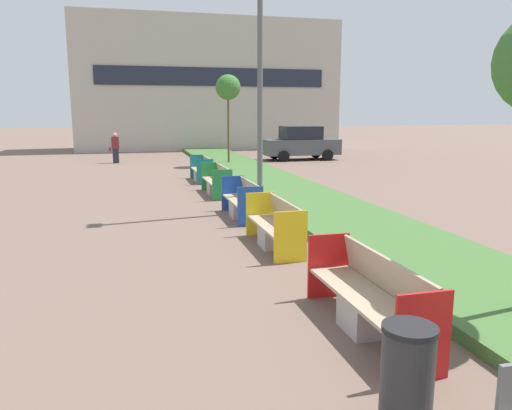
{
  "coord_description": "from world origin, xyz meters",
  "views": [
    {
      "loc": [
        -1.84,
        2.26,
        2.67
      ],
      "look_at": [
        0.9,
        12.91,
        0.6
      ],
      "focal_mm": 35.0,
      "sensor_mm": 36.0,
      "label": 1
    }
  ],
  "objects_px": {
    "bench_yellow_frame": "(276,229)",
    "parked_car_distant": "(301,143)",
    "bench_teal_frame": "(202,172)",
    "pedestrian_walking": "(115,148)",
    "bench_blue_frame": "(242,203)",
    "litter_bin": "(407,380)",
    "bench_green_frame": "(217,183)",
    "street_lamp_post": "(260,48)",
    "bench_red_frame": "(369,302)",
    "sapling_tree_far": "(228,88)"
  },
  "relations": [
    {
      "from": "bench_blue_frame",
      "to": "street_lamp_post",
      "type": "xyz_separation_m",
      "value": [
        0.61,
        0.57,
        3.9
      ]
    },
    {
      "from": "parked_car_distant",
      "to": "sapling_tree_far",
      "type": "bearing_deg",
      "value": -155.76
    },
    {
      "from": "bench_teal_frame",
      "to": "street_lamp_post",
      "type": "bearing_deg",
      "value": -84.54
    },
    {
      "from": "bench_blue_frame",
      "to": "parked_car_distant",
      "type": "xyz_separation_m",
      "value": [
        6.58,
        14.2,
        0.55
      ]
    },
    {
      "from": "bench_blue_frame",
      "to": "pedestrian_walking",
      "type": "relative_size",
      "value": 1.31
    },
    {
      "from": "sapling_tree_far",
      "to": "parked_car_distant",
      "type": "distance_m",
      "value": 5.72
    },
    {
      "from": "bench_yellow_frame",
      "to": "bench_red_frame",
      "type": "bearing_deg",
      "value": -89.95
    },
    {
      "from": "bench_red_frame",
      "to": "parked_car_distant",
      "type": "bearing_deg",
      "value": 72.71
    },
    {
      "from": "litter_bin",
      "to": "bench_green_frame",
      "type": "bearing_deg",
      "value": 87.11
    },
    {
      "from": "bench_teal_frame",
      "to": "pedestrian_walking",
      "type": "height_order",
      "value": "pedestrian_walking"
    },
    {
      "from": "street_lamp_post",
      "to": "litter_bin",
      "type": "bearing_deg",
      "value": -97.53
    },
    {
      "from": "bench_blue_frame",
      "to": "pedestrian_walking",
      "type": "xyz_separation_m",
      "value": [
        -3.38,
        14.9,
        0.42
      ]
    },
    {
      "from": "bench_yellow_frame",
      "to": "parked_car_distant",
      "type": "relative_size",
      "value": 0.51
    },
    {
      "from": "street_lamp_post",
      "to": "parked_car_distant",
      "type": "relative_size",
      "value": 1.84
    },
    {
      "from": "street_lamp_post",
      "to": "pedestrian_walking",
      "type": "bearing_deg",
      "value": 105.58
    },
    {
      "from": "bench_yellow_frame",
      "to": "sapling_tree_far",
      "type": "height_order",
      "value": "sapling_tree_far"
    },
    {
      "from": "pedestrian_walking",
      "to": "bench_red_frame",
      "type": "bearing_deg",
      "value": -81.18
    },
    {
      "from": "bench_red_frame",
      "to": "bench_blue_frame",
      "type": "xyz_separation_m",
      "value": [
        -0.0,
        6.94,
        -0.01
      ]
    },
    {
      "from": "bench_green_frame",
      "to": "bench_red_frame",
      "type": "bearing_deg",
      "value": -89.99
    },
    {
      "from": "bench_blue_frame",
      "to": "bench_teal_frame",
      "type": "relative_size",
      "value": 1.03
    },
    {
      "from": "bench_green_frame",
      "to": "parked_car_distant",
      "type": "distance_m",
      "value": 12.42
    },
    {
      "from": "parked_car_distant",
      "to": "street_lamp_post",
      "type": "bearing_deg",
      "value": -114.13
    },
    {
      "from": "street_lamp_post",
      "to": "sapling_tree_far",
      "type": "relative_size",
      "value": 1.75
    },
    {
      "from": "pedestrian_walking",
      "to": "bench_blue_frame",
      "type": "bearing_deg",
      "value": -77.21
    },
    {
      "from": "bench_blue_frame",
      "to": "bench_green_frame",
      "type": "height_order",
      "value": "same"
    },
    {
      "from": "bench_teal_frame",
      "to": "pedestrian_walking",
      "type": "bearing_deg",
      "value": 113.13
    },
    {
      "from": "bench_yellow_frame",
      "to": "litter_bin",
      "type": "relative_size",
      "value": 2.24
    },
    {
      "from": "bench_teal_frame",
      "to": "parked_car_distant",
      "type": "height_order",
      "value": "parked_car_distant"
    },
    {
      "from": "bench_blue_frame",
      "to": "sapling_tree_far",
      "type": "xyz_separation_m",
      "value": [
        2.08,
        12.13,
        3.41
      ]
    },
    {
      "from": "bench_blue_frame",
      "to": "bench_yellow_frame",
      "type": "bearing_deg",
      "value": -89.98
    },
    {
      "from": "bench_blue_frame",
      "to": "bench_green_frame",
      "type": "bearing_deg",
      "value": 89.96
    },
    {
      "from": "bench_red_frame",
      "to": "pedestrian_walking",
      "type": "relative_size",
      "value": 1.55
    },
    {
      "from": "bench_blue_frame",
      "to": "street_lamp_post",
      "type": "bearing_deg",
      "value": 42.85
    },
    {
      "from": "bench_red_frame",
      "to": "pedestrian_walking",
      "type": "height_order",
      "value": "pedestrian_walking"
    },
    {
      "from": "bench_yellow_frame",
      "to": "bench_green_frame",
      "type": "relative_size",
      "value": 0.94
    },
    {
      "from": "litter_bin",
      "to": "bench_yellow_frame",
      "type": "bearing_deg",
      "value": 83.88
    },
    {
      "from": "bench_blue_frame",
      "to": "street_lamp_post",
      "type": "height_order",
      "value": "street_lamp_post"
    },
    {
      "from": "pedestrian_walking",
      "to": "bench_yellow_frame",
      "type": "bearing_deg",
      "value": -79.26
    },
    {
      "from": "bench_yellow_frame",
      "to": "bench_blue_frame",
      "type": "relative_size",
      "value": 1.05
    },
    {
      "from": "pedestrian_walking",
      "to": "parked_car_distant",
      "type": "bearing_deg",
      "value": -4.0
    },
    {
      "from": "bench_green_frame",
      "to": "bench_yellow_frame",
      "type": "bearing_deg",
      "value": -90.01
    },
    {
      "from": "bench_teal_frame",
      "to": "parked_car_distant",
      "type": "xyz_separation_m",
      "value": [
        6.58,
        7.22,
        0.55
      ]
    },
    {
      "from": "bench_teal_frame",
      "to": "bench_yellow_frame",
      "type": "bearing_deg",
      "value": -89.99
    },
    {
      "from": "bench_green_frame",
      "to": "litter_bin",
      "type": "distance_m",
      "value": 12.53
    },
    {
      "from": "bench_yellow_frame",
      "to": "street_lamp_post",
      "type": "distance_m",
      "value": 5.28
    },
    {
      "from": "bench_blue_frame",
      "to": "parked_car_distant",
      "type": "bearing_deg",
      "value": 65.13
    },
    {
      "from": "litter_bin",
      "to": "street_lamp_post",
      "type": "height_order",
      "value": "street_lamp_post"
    },
    {
      "from": "litter_bin",
      "to": "sapling_tree_far",
      "type": "relative_size",
      "value": 0.22
    },
    {
      "from": "bench_yellow_frame",
      "to": "bench_green_frame",
      "type": "xyz_separation_m",
      "value": [
        0.0,
        6.63,
        0.0
      ]
    },
    {
      "from": "bench_blue_frame",
      "to": "parked_car_distant",
      "type": "height_order",
      "value": "parked_car_distant"
    }
  ]
}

